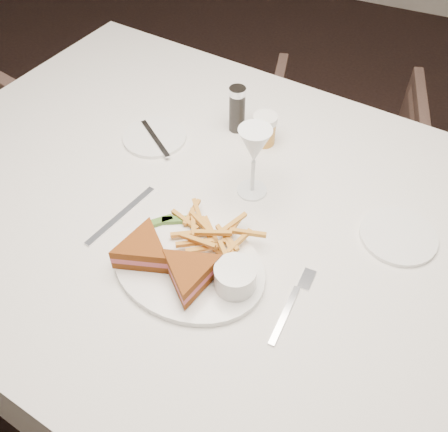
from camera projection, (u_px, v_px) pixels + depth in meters
ground at (209, 271)px, 1.91m from camera, size 5.00×5.00×0.00m
table at (232, 308)px, 1.37m from camera, size 1.75×1.28×0.75m
chair_far at (338, 147)px, 1.95m from camera, size 0.67×0.64×0.58m
table_setting at (212, 223)px, 1.02m from camera, size 0.79×0.65×0.18m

